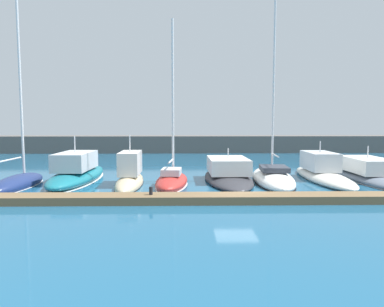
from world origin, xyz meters
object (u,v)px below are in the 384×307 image
at_px(sailboat_red_fourth, 172,180).
at_px(motorboat_slate_eighth, 369,174).
at_px(mooring_buoy_orange, 376,163).
at_px(motorboat_teal_second, 77,172).
at_px(sailboat_white_sixth, 273,177).
at_px(motorboat_charcoal_fifth, 228,174).
at_px(motorboat_ivory_seventh, 322,172).
at_px(sailboat_navy_nearest, 18,182).
at_px(motorboat_sand_third, 130,176).
at_px(dock_bollard, 151,191).

relative_size(sailboat_red_fourth, motorboat_slate_eighth, 1.17).
bearing_deg(mooring_buoy_orange, motorboat_teal_second, -159.05).
distance_m(motorboat_teal_second, sailboat_white_sixth, 14.54).
bearing_deg(motorboat_charcoal_fifth, motorboat_ivory_seventh, -88.39).
bearing_deg(sailboat_navy_nearest, motorboat_slate_eighth, -83.34).
xyz_separation_m(motorboat_charcoal_fifth, motorboat_ivory_seventh, (7.31, 0.34, 0.10)).
xyz_separation_m(motorboat_charcoal_fifth, motorboat_slate_eighth, (10.72, -0.19, -0.01)).
bearing_deg(motorboat_sand_third, motorboat_charcoal_fifth, -76.48).
xyz_separation_m(sailboat_white_sixth, motorboat_ivory_seventh, (4.07, 1.07, 0.22)).
height_order(motorboat_sand_third, mooring_buoy_orange, motorboat_sand_third).
xyz_separation_m(motorboat_teal_second, motorboat_slate_eighth, (22.00, -0.05, -0.17)).
bearing_deg(mooring_buoy_orange, sailboat_white_sixth, -140.44).
height_order(motorboat_teal_second, motorboat_ivory_seventh, motorboat_teal_second).
height_order(sailboat_navy_nearest, mooring_buoy_orange, sailboat_navy_nearest).
xyz_separation_m(motorboat_charcoal_fifth, mooring_buoy_orange, (17.11, 10.73, -0.50)).
bearing_deg(dock_bollard, motorboat_charcoal_fifth, 54.70).
bearing_deg(motorboat_charcoal_fifth, dock_bollard, 143.63).
relative_size(sailboat_navy_nearest, motorboat_charcoal_fifth, 1.41).
height_order(sailboat_white_sixth, dock_bollard, sailboat_white_sixth).
distance_m(motorboat_sand_third, sailboat_white_sixth, 10.41).
distance_m(motorboat_sand_third, dock_bollard, 5.76).
relative_size(sailboat_red_fourth, mooring_buoy_orange, 14.88).
relative_size(motorboat_slate_eighth, mooring_buoy_orange, 12.75).
height_order(sailboat_red_fourth, motorboat_charcoal_fifth, sailboat_red_fourth).
relative_size(sailboat_navy_nearest, motorboat_ivory_seventh, 1.37).
bearing_deg(motorboat_teal_second, motorboat_ivory_seventh, -87.26).
height_order(motorboat_teal_second, mooring_buoy_orange, motorboat_teal_second).
distance_m(motorboat_charcoal_fifth, motorboat_slate_eighth, 10.72).
bearing_deg(motorboat_ivory_seventh, mooring_buoy_orange, -42.50).
xyz_separation_m(motorboat_teal_second, dock_bollard, (6.16, -7.09, 0.01)).
xyz_separation_m(sailboat_white_sixth, motorboat_slate_eighth, (7.48, 0.54, 0.12)).
distance_m(motorboat_charcoal_fifth, mooring_buoy_orange, 20.20).
bearing_deg(sailboat_navy_nearest, sailboat_white_sixth, -82.91).
height_order(sailboat_navy_nearest, sailboat_white_sixth, sailboat_white_sixth).
bearing_deg(sailboat_red_fourth, motorboat_ivory_seventh, -74.27).
bearing_deg(sailboat_red_fourth, sailboat_white_sixth, -76.19).
height_order(motorboat_sand_third, motorboat_charcoal_fifth, motorboat_sand_third).
xyz_separation_m(motorboat_teal_second, motorboat_ivory_seventh, (18.60, 0.48, -0.07)).
relative_size(motorboat_charcoal_fifth, sailboat_white_sixth, 0.51).
relative_size(sailboat_red_fourth, motorboat_ivory_seventh, 1.14).
xyz_separation_m(sailboat_navy_nearest, sailboat_red_fourth, (10.43, 0.53, 0.02)).
height_order(motorboat_teal_second, motorboat_slate_eighth, motorboat_teal_second).
height_order(motorboat_sand_third, dock_bollard, motorboat_sand_third).
relative_size(motorboat_ivory_seventh, motorboat_slate_eighth, 1.03).
relative_size(motorboat_teal_second, sailboat_white_sixth, 0.52).
xyz_separation_m(sailboat_red_fourth, motorboat_slate_eighth, (14.88, 1.77, 0.09)).
bearing_deg(mooring_buoy_orange, motorboat_sand_third, -152.59).
xyz_separation_m(sailboat_navy_nearest, sailboat_white_sixth, (17.83, 1.75, -0.02)).
relative_size(sailboat_navy_nearest, sailboat_red_fourth, 1.20).
height_order(motorboat_slate_eighth, mooring_buoy_orange, motorboat_slate_eighth).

